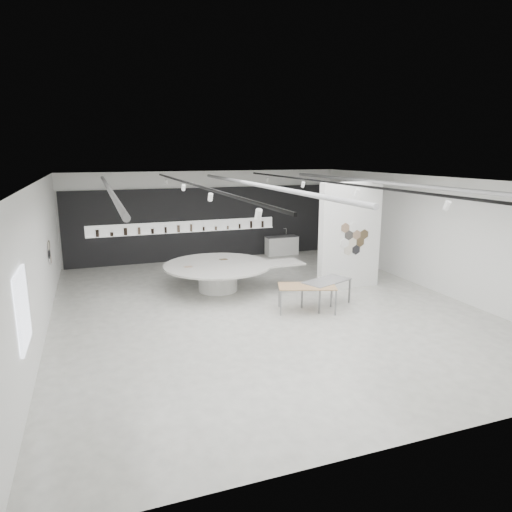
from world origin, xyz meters
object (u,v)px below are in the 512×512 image
object	(u,v)px
sample_table_stone	(326,283)
display_island	(220,273)
kitchen_counter	(282,245)
sample_table_wood	(307,288)
partition_column	(350,236)

from	to	relation	value
sample_table_stone	display_island	bearing A→B (deg)	135.09
sample_table_stone	kitchen_counter	distance (m)	7.20
display_island	sample_table_wood	bearing A→B (deg)	-59.46
display_island	sample_table_stone	xyz separation A→B (m)	(2.61, -2.60, 0.12)
display_island	sample_table_wood	size ratio (longest dim) A/B	2.57
sample_table_stone	partition_column	bearing A→B (deg)	42.11
sample_table_stone	kitchen_counter	world-z (taller)	kitchen_counter
partition_column	sample_table_stone	world-z (taller)	partition_column
partition_column	sample_table_stone	xyz separation A→B (m)	(-1.66, -1.50, -1.08)
display_island	kitchen_counter	world-z (taller)	kitchen_counter
partition_column	sample_table_wood	bearing A→B (deg)	-144.09
kitchen_counter	display_island	bearing A→B (deg)	-133.97
partition_column	sample_table_stone	bearing A→B (deg)	-137.89
kitchen_counter	sample_table_stone	bearing A→B (deg)	-103.19
kitchen_counter	partition_column	bearing A→B (deg)	-89.59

